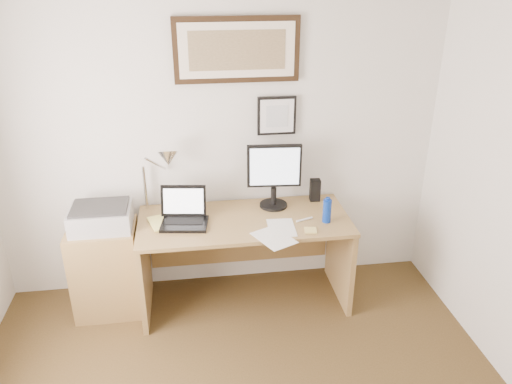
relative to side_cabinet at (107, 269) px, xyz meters
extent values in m
cube|color=silver|center=(0.92, 0.32, 0.89)|extent=(3.50, 0.02, 2.50)
cube|color=olive|center=(0.00, 0.00, 0.00)|extent=(0.50, 0.40, 0.73)
cylinder|color=#0B2F97|center=(1.68, -0.17, 0.48)|extent=(0.06, 0.06, 0.18)
cylinder|color=#0B2F97|center=(1.68, -0.17, 0.58)|extent=(0.03, 0.03, 0.02)
cube|color=black|center=(1.68, 0.20, 0.48)|extent=(0.09, 0.08, 0.18)
cube|color=white|center=(1.24, -0.36, 0.39)|extent=(0.33, 0.37, 0.00)
cube|color=white|center=(1.32, -0.22, 0.39)|extent=(0.21, 0.29, 0.00)
cube|color=#E1C96B|center=(1.52, -0.30, 0.39)|extent=(0.10, 0.10, 0.01)
cylinder|color=white|center=(1.52, -0.13, 0.39)|extent=(0.14, 0.06, 0.02)
imported|color=#ECE46F|center=(0.37, -0.06, 0.39)|extent=(0.24, 0.28, 0.02)
cube|color=olive|center=(1.07, -0.05, 0.37)|extent=(1.60, 0.70, 0.03)
cube|color=olive|center=(0.29, -0.05, -0.01)|extent=(0.04, 0.65, 0.72)
cube|color=olive|center=(1.85, -0.05, -0.01)|extent=(0.04, 0.65, 0.72)
cube|color=olive|center=(1.07, 0.28, 0.09)|extent=(1.50, 0.03, 0.55)
cube|color=black|center=(0.62, -0.09, 0.40)|extent=(0.37, 0.29, 0.02)
cube|color=black|center=(0.62, -0.06, 0.41)|extent=(0.30, 0.17, 0.00)
cube|color=black|center=(0.62, 0.05, 0.52)|extent=(0.35, 0.12, 0.23)
cube|color=white|center=(0.62, 0.04, 0.53)|extent=(0.30, 0.09, 0.18)
cylinder|color=black|center=(1.33, 0.14, 0.40)|extent=(0.22, 0.22, 0.02)
cylinder|color=black|center=(1.33, 0.14, 0.48)|extent=(0.04, 0.04, 0.14)
cube|color=black|center=(1.33, 0.13, 0.74)|extent=(0.42, 0.07, 0.34)
cube|color=silver|center=(1.33, 0.11, 0.74)|extent=(0.38, 0.03, 0.30)
cube|color=#A3A3A5|center=(0.01, 0.01, 0.44)|extent=(0.44, 0.34, 0.16)
cube|color=#2C2C2C|center=(0.01, 0.01, 0.54)|extent=(0.40, 0.30, 0.02)
cylinder|color=silver|center=(0.33, 0.24, 0.56)|extent=(0.02, 0.02, 0.36)
cylinder|color=silver|center=(0.43, 0.18, 0.78)|extent=(0.15, 0.23, 0.19)
cone|color=silver|center=(0.53, 0.12, 0.84)|extent=(0.16, 0.18, 0.15)
cube|color=black|center=(1.07, 0.30, 1.58)|extent=(0.92, 0.03, 0.47)
cube|color=#F2E2CA|center=(1.07, 0.28, 1.58)|extent=(0.84, 0.01, 0.39)
cube|color=brown|center=(1.07, 0.27, 1.58)|extent=(0.70, 0.00, 0.28)
cube|color=black|center=(1.37, 0.30, 1.08)|extent=(0.30, 0.02, 0.30)
cube|color=white|center=(1.37, 0.28, 1.08)|extent=(0.26, 0.00, 0.26)
cube|color=silver|center=(1.37, 0.28, 1.08)|extent=(0.17, 0.00, 0.17)
camera|label=1|loc=(0.69, -3.38, 2.16)|focal=35.00mm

